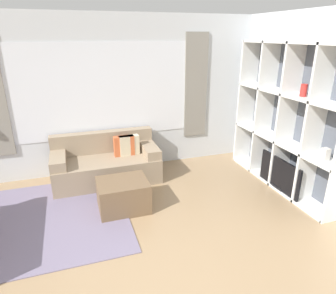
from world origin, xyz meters
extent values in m
cube|color=silver|center=(0.00, 3.15, 1.35)|extent=(6.79, 0.07, 2.70)
cube|color=white|center=(0.00, 3.11, 1.45)|extent=(3.08, 0.01, 1.60)
cube|color=gray|center=(1.71, 3.09, 1.45)|extent=(0.44, 0.03, 1.90)
cube|color=silver|center=(2.83, 1.56, 1.35)|extent=(0.07, 4.31, 2.70)
cube|color=slate|center=(-1.00, 1.73, 0.01)|extent=(2.08, 2.11, 0.01)
cube|color=#515660|center=(2.79, 1.62, 1.13)|extent=(0.02, 2.27, 2.26)
cube|color=white|center=(2.61, 1.05, 1.13)|extent=(0.37, 0.04, 2.26)
cube|color=white|center=(2.61, 1.62, 1.13)|extent=(0.37, 0.04, 2.26)
cube|color=white|center=(2.61, 2.18, 1.13)|extent=(0.37, 0.04, 2.26)
cube|color=white|center=(2.61, 2.75, 1.13)|extent=(0.37, 0.04, 2.26)
cube|color=white|center=(2.61, 1.62, 0.02)|extent=(0.37, 2.27, 0.04)
cube|color=white|center=(2.61, 1.62, 0.75)|extent=(0.37, 2.27, 0.04)
cube|color=white|center=(2.61, 1.62, 1.51)|extent=(0.37, 2.27, 0.04)
cube|color=white|center=(2.61, 1.62, 2.25)|extent=(0.37, 2.27, 0.04)
cube|color=black|center=(2.47, 1.43, 0.29)|extent=(0.04, 0.91, 0.50)
cube|color=black|center=(2.49, 1.43, 0.05)|extent=(0.10, 0.24, 0.03)
cylinder|color=red|center=(2.59, 1.33, 1.61)|extent=(0.09, 0.09, 0.17)
cylinder|color=#232328|center=(2.59, 1.94, 0.11)|extent=(0.09, 0.09, 0.16)
cube|color=red|center=(2.59, 1.89, 0.12)|extent=(0.07, 0.07, 0.18)
cube|color=white|center=(2.59, 0.77, 0.86)|extent=(0.09, 0.09, 0.17)
cube|color=gray|center=(-0.09, 2.64, 0.21)|extent=(1.74, 0.82, 0.41)
cube|color=gray|center=(-0.09, 2.96, 0.60)|extent=(1.74, 0.18, 0.37)
cube|color=gray|center=(-0.83, 2.64, 0.49)|extent=(0.24, 0.76, 0.16)
cube|color=gray|center=(0.66, 2.64, 0.49)|extent=(0.24, 0.76, 0.16)
cube|color=beige|center=(0.32, 2.68, 0.58)|extent=(0.35, 0.15, 0.34)
cube|color=#C65B33|center=(0.24, 2.68, 0.58)|extent=(0.34, 0.12, 0.34)
cube|color=brown|center=(0.02, 1.67, 0.22)|extent=(0.70, 0.58, 0.43)
camera|label=1|loc=(-0.56, -2.07, 2.35)|focal=32.00mm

